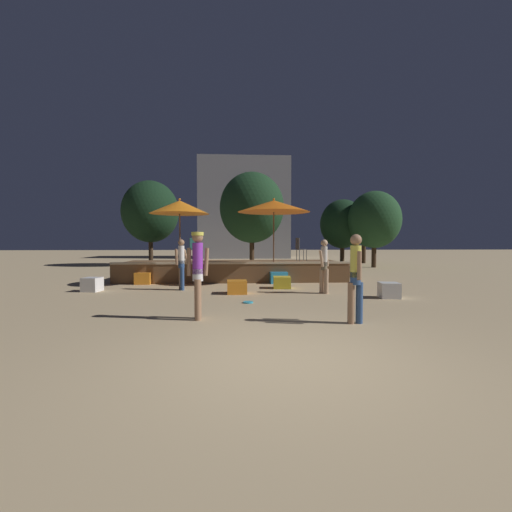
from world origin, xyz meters
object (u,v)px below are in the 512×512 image
person_3 (356,275)px  bistro_chair_0 (299,247)px  person_1 (324,265)px  bistro_chair_1 (193,247)px  cube_seat_1 (92,284)px  background_tree_2 (252,208)px  cube_seat_5 (144,278)px  person_2 (181,263)px  background_tree_4 (374,220)px  person_0 (198,270)px  cube_seat_0 (278,277)px  cube_seat_2 (237,287)px  cube_seat_4 (282,282)px  background_tree_1 (150,212)px  patio_umbrella_1 (274,206)px  cube_seat_3 (389,290)px  background_tree_0 (364,220)px  background_tree_3 (343,224)px  patio_umbrella_0 (180,207)px  frisbee_disc (248,302)px

person_3 → bistro_chair_0: size_ratio=1.89×
person_1 → bistro_chair_1: size_ratio=1.80×
cube_seat_1 → background_tree_2: size_ratio=0.10×
cube_seat_5 → bistro_chair_0: size_ratio=0.62×
background_tree_2 → person_2: bearing=-106.7°
cube_seat_1 → background_tree_4: bearing=35.7°
person_0 → person_3: size_ratio=1.03×
cube_seat_0 → bistro_chair_1: bearing=164.8°
bistro_chair_1 → person_3: bearing=82.7°
person_3 → background_tree_4: size_ratio=0.37×
cube_seat_0 → cube_seat_5: 4.97m
cube_seat_2 → cube_seat_4: (1.51, 1.09, -0.00)m
person_0 → bistro_chair_0: 7.35m
cube_seat_4 → person_0: 5.09m
background_tree_1 → background_tree_4: background_tree_1 is taller
cube_seat_1 → person_1: (7.15, -0.84, 0.64)m
cube_seat_1 → person_0: (3.73, -4.08, 0.78)m
background_tree_2 → person_1: bearing=-80.4°
cube_seat_1 → cube_seat_4: cube_seat_1 is taller
patio_umbrella_1 → cube_seat_3: 5.26m
cube_seat_0 → cube_seat_1: cube_seat_1 is taller
cube_seat_5 → person_3: 8.59m
cube_seat_1 → background_tree_0: size_ratio=0.12×
cube_seat_0 → background_tree_4: (6.78, 7.45, 2.66)m
cube_seat_0 → background_tree_3: bearing=59.7°
cube_seat_1 → cube_seat_3: bearing=-11.4°
patio_umbrella_1 → background_tree_0: size_ratio=0.68×
patio_umbrella_0 → bistro_chair_0: bearing=11.7°
patio_umbrella_0 → frisbee_disc: patio_umbrella_0 is taller
background_tree_0 → background_tree_1: (-14.78, -1.45, 0.40)m
patio_umbrella_0 → background_tree_4: bearing=36.6°
frisbee_disc → cube_seat_5: bearing=131.7°
cube_seat_0 → cube_seat_1: 6.34m
bistro_chair_0 → background_tree_1: (-8.06, 9.27, 2.16)m
person_1 → bistro_chair_1: bearing=-174.0°
cube_seat_0 → person_0: size_ratio=0.38×
background_tree_1 → background_tree_2: 6.98m
person_2 → frisbee_disc: person_2 is taller
person_3 → frisbee_disc: size_ratio=6.58×
cube_seat_5 → person_1: person_1 is taller
person_3 → bistro_chair_1: (-3.95, 7.30, 0.43)m
person_2 → background_tree_1: (-3.78, 11.61, 2.63)m
patio_umbrella_0 → bistro_chair_1: patio_umbrella_0 is taller
cube_seat_4 → background_tree_0: background_tree_0 is taller
background_tree_2 → background_tree_4: bearing=0.5°
cube_seat_1 → cube_seat_5: cube_seat_1 is taller
bistro_chair_0 → frisbee_disc: (-2.22, -4.80, -1.33)m
person_1 → frisbee_disc: size_ratio=6.28×
cube_seat_1 → person_0: size_ratio=0.33×
cube_seat_2 → person_3: size_ratio=0.35×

